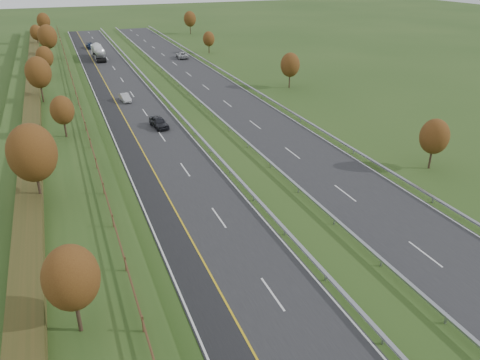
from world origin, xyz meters
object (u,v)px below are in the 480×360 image
(car_oncoming, at_px, (182,55))
(road_tanker, at_px, (98,51))
(car_dark_near, at_px, (159,122))
(car_silver_mid, at_px, (125,97))
(car_small_far, at_px, (90,46))

(car_oncoming, bearing_deg, road_tanker, -12.26)
(road_tanker, distance_m, car_dark_near, 56.30)
(car_dark_near, distance_m, car_oncoming, 52.63)
(road_tanker, relative_size, car_dark_near, 2.45)
(road_tanker, height_order, car_silver_mid, road_tanker)
(car_silver_mid, distance_m, car_oncoming, 39.10)
(road_tanker, distance_m, car_small_far, 16.27)
(car_silver_mid, relative_size, car_oncoming, 0.74)
(road_tanker, xyz_separation_m, car_dark_near, (2.38, -56.24, -1.04))
(road_tanker, bearing_deg, car_dark_near, -87.58)
(road_tanker, distance_m, car_silver_mid, 40.42)
(road_tanker, bearing_deg, car_small_far, 91.97)
(car_dark_near, bearing_deg, road_tanker, 85.09)
(car_silver_mid, bearing_deg, car_oncoming, 54.51)
(road_tanker, relative_size, car_silver_mid, 2.83)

